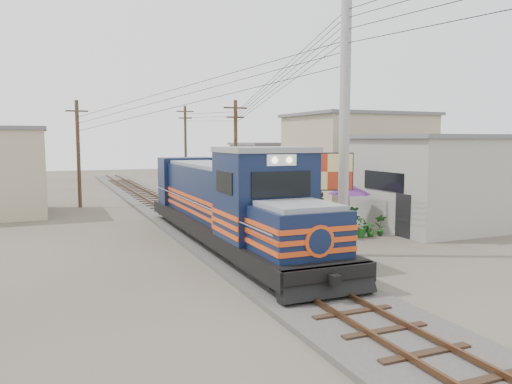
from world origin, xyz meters
name	(u,v)px	position (x,y,z in m)	size (l,w,h in m)	color
ground	(253,261)	(0.00, 0.00, 0.00)	(120.00, 120.00, 0.00)	#473F35
ballast	(185,219)	(0.00, 10.00, 0.08)	(3.60, 70.00, 0.16)	#595651
track	(185,216)	(0.00, 10.00, 0.26)	(1.15, 70.00, 0.12)	#51331E
locomotive	(228,205)	(0.00, 2.73, 1.77)	(3.01, 16.40, 4.06)	black
utility_pole_main	(344,125)	(3.50, -0.50, 5.00)	(0.40, 0.40, 10.00)	#9E9B93
wooden_pole_mid	(236,152)	(4.50, 14.00, 3.68)	(1.60, 0.24, 7.00)	#4C3826
wooden_pole_far	(186,145)	(4.80, 28.00, 3.93)	(1.60, 0.24, 7.50)	#4C3826
wooden_pole_left	(78,152)	(-5.00, 18.00, 3.68)	(1.60, 0.24, 7.00)	#4C3826
power_lines	(187,78)	(-0.14, 8.49, 7.56)	(9.65, 19.00, 3.30)	black
shophouse_front	(440,181)	(11.50, 3.00, 2.36)	(7.35, 6.30, 4.70)	gray
shophouse_mid	(356,159)	(12.50, 12.00, 3.11)	(8.40, 7.35, 6.20)	tan
shophouse_back	(275,167)	(11.00, 22.00, 2.11)	(6.30, 6.30, 4.20)	gray
billboard	(327,174)	(5.36, 3.82, 2.85)	(2.36, 1.02, 3.85)	#99999E
market_umbrella	(349,189)	(6.61, 3.81, 2.06)	(2.56, 2.56, 2.34)	black
vendor	(320,207)	(6.63, 6.65, 0.83)	(0.60, 0.40, 1.66)	black
plant_nursery	(342,225)	(5.70, 3.01, 0.49)	(3.32, 3.32, 1.13)	#154C16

